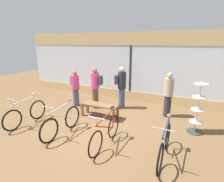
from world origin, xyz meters
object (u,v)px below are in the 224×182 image
at_px(bicycle_left, 62,122).
at_px(accessory_rack, 197,112).
at_px(bicycle_far_left, 26,113).
at_px(bicycle_right, 106,133).
at_px(bicycle_far_right, 165,145).
at_px(customer_near_rack, 121,86).
at_px(customer_near_bench, 96,86).
at_px(display_bench, 99,107).
at_px(customer_mid_floor, 168,94).
at_px(customer_by_window, 75,87).

relative_size(bicycle_left, accessory_rack, 1.06).
bearing_deg(bicycle_left, bicycle_far_left, 179.62).
relative_size(bicycle_right, accessory_rack, 1.03).
xyz_separation_m(bicycle_far_right, customer_near_rack, (-2.24, 2.75, 0.57)).
height_order(bicycle_right, customer_near_bench, customer_near_bench).
distance_m(bicycle_far_right, display_bench, 3.02).
distance_m(bicycle_far_right, customer_near_rack, 3.60).
distance_m(bicycle_far_left, customer_near_bench, 2.79).
xyz_separation_m(bicycle_left, customer_near_rack, (0.77, 2.84, 0.57)).
relative_size(bicycle_far_left, bicycle_right, 1.00).
distance_m(bicycle_right, customer_mid_floor, 3.04).
xyz_separation_m(bicycle_right, bicycle_far_right, (1.53, 0.08, 0.01)).
height_order(bicycle_far_right, accessory_rack, accessory_rack).
bearing_deg(customer_near_rack, display_bench, -106.54).
xyz_separation_m(bicycle_far_left, bicycle_far_right, (4.58, 0.08, 0.01)).
relative_size(bicycle_far_right, customer_near_rack, 0.98).
bearing_deg(accessory_rack, customer_near_rack, 161.65).
height_order(bicycle_right, customer_near_rack, customer_near_rack).
height_order(bicycle_far_right, customer_mid_floor, customer_mid_floor).
relative_size(display_bench, customer_mid_floor, 0.83).
height_order(bicycle_far_right, customer_by_window, customer_by_window).
height_order(bicycle_far_left, bicycle_far_right, bicycle_far_right).
distance_m(bicycle_far_right, customer_mid_floor, 2.74).
xyz_separation_m(bicycle_right, customer_by_window, (-2.66, 2.26, 0.45)).
bearing_deg(bicycle_right, customer_by_window, 139.70).
bearing_deg(bicycle_far_right, bicycle_left, -178.35).
distance_m(bicycle_far_left, customer_by_window, 2.34).
distance_m(bicycle_right, bicycle_far_right, 1.53).
bearing_deg(customer_by_window, display_bench, -23.05).
bearing_deg(display_bench, bicycle_right, -55.63).
relative_size(bicycle_far_left, customer_near_bench, 0.98).
bearing_deg(display_bench, customer_near_bench, 128.15).
xyz_separation_m(bicycle_far_left, display_bench, (1.97, 1.59, 0.03)).
xyz_separation_m(customer_by_window, customer_near_bench, (0.95, 0.12, 0.10)).
height_order(customer_near_rack, customer_by_window, customer_near_rack).
xyz_separation_m(bicycle_far_left, customer_near_rack, (2.34, 2.83, 0.58)).
relative_size(bicycle_right, customer_mid_floor, 1.01).
height_order(bicycle_far_left, customer_near_bench, customer_near_bench).
relative_size(accessory_rack, customer_mid_floor, 0.98).
relative_size(bicycle_far_left, bicycle_left, 0.97).
height_order(bicycle_far_left, bicycle_right, bicycle_far_left).
xyz_separation_m(bicycle_far_left, bicycle_right, (3.06, -0.00, 0.00)).
height_order(bicycle_left, accessory_rack, accessory_rack).
xyz_separation_m(customer_near_rack, customer_by_window, (-1.95, -0.57, -0.12)).
bearing_deg(customer_mid_floor, customer_near_bench, -172.71).
bearing_deg(accessory_rack, bicycle_far_right, -110.39).
distance_m(bicycle_left, bicycle_right, 1.49).
bearing_deg(bicycle_far_right, accessory_rack, 69.61).
distance_m(bicycle_left, customer_by_window, 2.59).
bearing_deg(customer_near_bench, bicycle_right, -54.33).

